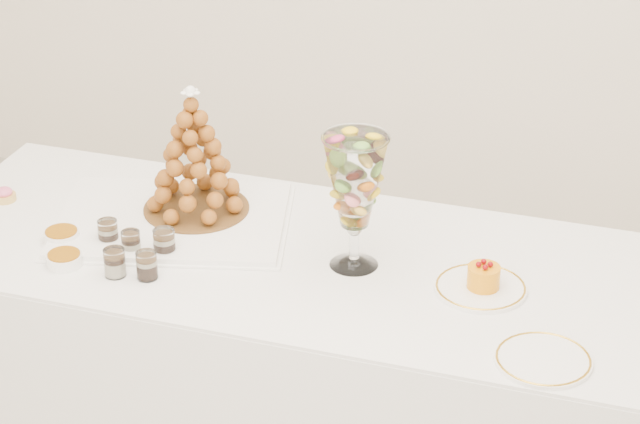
% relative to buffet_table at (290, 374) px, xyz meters
% --- Properties ---
extents(buffet_table, '(2.02, 0.85, 0.76)m').
position_rel_buffet_table_xyz_m(buffet_table, '(0.00, 0.00, 0.00)').
color(buffet_table, white).
rests_on(buffet_table, ground).
extents(lace_tray, '(0.69, 0.58, 0.02)m').
position_rel_buffet_table_xyz_m(lace_tray, '(-0.35, 0.07, 0.39)').
color(lace_tray, white).
rests_on(lace_tray, buffet_table).
extents(macaron_vase, '(0.16, 0.16, 0.36)m').
position_rel_buffet_table_xyz_m(macaron_vase, '(0.18, -0.01, 0.61)').
color(macaron_vase, white).
rests_on(macaron_vase, buffet_table).
extents(cake_plate, '(0.23, 0.23, 0.01)m').
position_rel_buffet_table_xyz_m(cake_plate, '(0.51, -0.04, 0.39)').
color(cake_plate, white).
rests_on(cake_plate, buffet_table).
extents(spare_plate, '(0.22, 0.22, 0.01)m').
position_rel_buffet_table_xyz_m(spare_plate, '(0.70, -0.30, 0.38)').
color(spare_plate, white).
rests_on(spare_plate, buffet_table).
extents(pink_tart, '(0.06, 0.06, 0.04)m').
position_rel_buffet_table_xyz_m(pink_tart, '(-0.86, 0.06, 0.40)').
color(pink_tart, tan).
rests_on(pink_tart, buffet_table).
extents(verrine_a, '(0.06, 0.06, 0.07)m').
position_rel_buffet_table_xyz_m(verrine_a, '(-0.47, -0.09, 0.42)').
color(verrine_a, white).
rests_on(verrine_a, buffet_table).
extents(verrine_b, '(0.05, 0.05, 0.07)m').
position_rel_buffet_table_xyz_m(verrine_b, '(-0.39, -0.12, 0.41)').
color(verrine_b, white).
rests_on(verrine_b, buffet_table).
extents(verrine_c, '(0.07, 0.07, 0.08)m').
position_rel_buffet_table_xyz_m(verrine_c, '(-0.30, -0.10, 0.42)').
color(verrine_c, white).
rests_on(verrine_c, buffet_table).
extents(verrine_d, '(0.06, 0.06, 0.07)m').
position_rel_buffet_table_xyz_m(verrine_d, '(-0.38, -0.23, 0.42)').
color(verrine_d, white).
rests_on(verrine_d, buffet_table).
extents(verrine_e, '(0.06, 0.06, 0.07)m').
position_rel_buffet_table_xyz_m(verrine_e, '(-0.30, -0.22, 0.42)').
color(verrine_e, white).
rests_on(verrine_e, buffet_table).
extents(ramekin_back, '(0.09, 0.09, 0.03)m').
position_rel_buffet_table_xyz_m(ramekin_back, '(-0.59, -0.11, 0.39)').
color(ramekin_back, white).
rests_on(ramekin_back, buffet_table).
extents(ramekin_front, '(0.09, 0.09, 0.03)m').
position_rel_buffet_table_xyz_m(ramekin_front, '(-0.53, -0.22, 0.39)').
color(ramekin_front, white).
rests_on(ramekin_front, buffet_table).
extents(croquembouche, '(0.29, 0.29, 0.36)m').
position_rel_buffet_table_xyz_m(croquembouche, '(-0.30, 0.13, 0.58)').
color(croquembouche, brown).
rests_on(croquembouche, lace_tray).
extents(mousse_cake, '(0.08, 0.08, 0.07)m').
position_rel_buffet_table_xyz_m(mousse_cake, '(0.51, -0.04, 0.42)').
color(mousse_cake, orange).
rests_on(mousse_cake, cake_plate).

